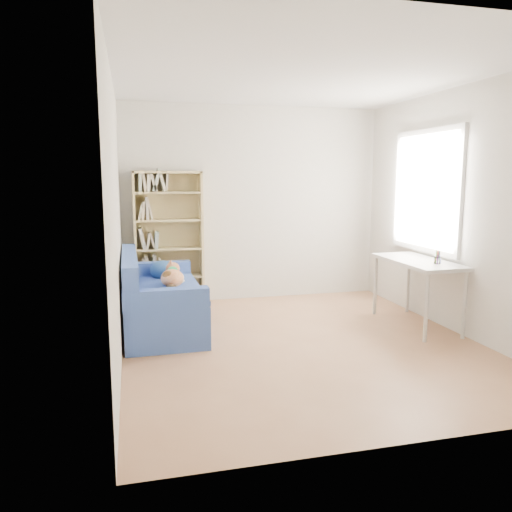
% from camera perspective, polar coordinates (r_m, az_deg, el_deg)
% --- Properties ---
extents(ground, '(4.00, 4.00, 0.00)m').
position_cam_1_polar(ground, '(5.14, 5.13, -9.87)').
color(ground, '#936342').
rests_on(ground, ground).
extents(room_shell, '(3.54, 4.04, 2.62)m').
position_cam_1_polar(room_shell, '(4.93, 6.37, 8.67)').
color(room_shell, silver).
rests_on(room_shell, ground).
extents(sofa, '(0.84, 1.72, 0.85)m').
position_cam_1_polar(sofa, '(5.62, -11.07, -4.93)').
color(sofa, navy).
rests_on(sofa, ground).
extents(bookshelf, '(0.87, 0.27, 1.74)m').
position_cam_1_polar(bookshelf, '(6.51, -9.92, 1.29)').
color(bookshelf, tan).
rests_on(bookshelf, ground).
extents(desk, '(0.54, 1.19, 0.75)m').
position_cam_1_polar(desk, '(5.83, 17.99, -1.17)').
color(desk, silver).
rests_on(desk, ground).
extents(pen_cup, '(0.08, 0.08, 0.14)m').
position_cam_1_polar(pen_cup, '(5.64, 20.04, -0.29)').
color(pen_cup, white).
rests_on(pen_cup, desk).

